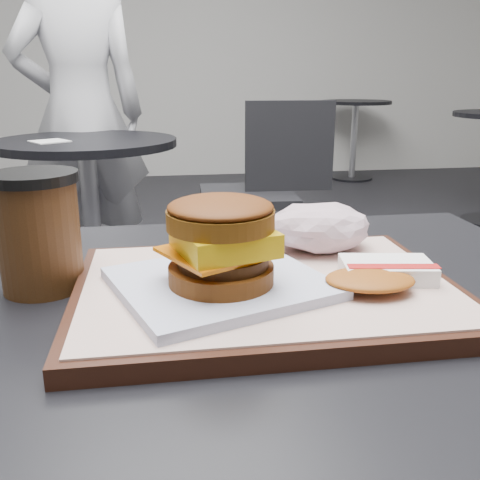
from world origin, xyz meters
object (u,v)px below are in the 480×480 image
crumpled_wrapper (319,227)px  neighbor_table (89,190)px  coffee_cup (38,229)px  breakfast_sandwich (221,252)px  neighbor_chair (262,185)px  customer_table (236,451)px  serving_tray (266,290)px  hash_brown (379,274)px  patron (81,114)px

crumpled_wrapper → neighbor_table: bearing=106.4°
coffee_cup → crumpled_wrapper: bearing=4.8°
breakfast_sandwich → neighbor_chair: breakfast_sandwich is taller
customer_table → neighbor_table: customer_table is taller
customer_table → neighbor_chair: neighbor_chair is taller
serving_tray → crumpled_wrapper: size_ratio=3.09×
customer_table → serving_tray: bearing=-9.0°
breakfast_sandwich → hash_brown: (0.16, -0.01, -0.03)m
customer_table → serving_tray: 0.20m
patron → serving_tray: bearing=89.0°
crumpled_wrapper → hash_brown: bearing=-76.6°
serving_tray → hash_brown: hash_brown is taller
serving_tray → crumpled_wrapper: bearing=48.2°
customer_table → coffee_cup: coffee_cup is taller
crumpled_wrapper → coffee_cup: size_ratio=0.98×
breakfast_sandwich → coffee_cup: size_ratio=1.88×
customer_table → breakfast_sandwich: size_ratio=3.39×
breakfast_sandwich → neighbor_table: size_ratio=0.31×
crumpled_wrapper → serving_tray: bearing=-131.8°
hash_brown → coffee_cup: 0.35m
neighbor_chair → neighbor_table: bearing=-164.8°
hash_brown → patron: bearing=104.8°
customer_table → patron: patron is taller
neighbor_chair → patron: 0.88m
breakfast_sandwich → patron: (-0.39, 2.08, -0.01)m
serving_tray → coffee_cup: bearing=164.1°
coffee_cup → breakfast_sandwich: bearing=-24.7°
coffee_cup → neighbor_table: bearing=95.4°
customer_table → coffee_cup: bearing=163.0°
crumpled_wrapper → patron: (-0.52, 1.97, -0.00)m
serving_tray → neighbor_table: (-0.38, 1.65, -0.23)m
serving_tray → neighbor_table: bearing=102.9°
crumpled_wrapper → patron: size_ratio=0.08×
customer_table → crumpled_wrapper: bearing=37.8°
hash_brown → crumpled_wrapper: crumpled_wrapper is taller
hash_brown → crumpled_wrapper: bearing=103.4°
hash_brown → neighbor_table: (-0.49, 1.68, -0.25)m
customer_table → hash_brown: (0.14, -0.03, 0.22)m
serving_tray → patron: 2.11m
serving_tray → coffee_cup: coffee_cup is taller
breakfast_sandwich → hash_brown: size_ratio=1.90×
crumpled_wrapper → patron: patron is taller
customer_table → patron: size_ratio=0.49×
neighbor_table → breakfast_sandwich: bearing=-78.8°
neighbor_chair → customer_table: bearing=-101.8°
breakfast_sandwich → crumpled_wrapper: size_ratio=1.92×
hash_brown → patron: patron is taller
coffee_cup → patron: 2.01m
neighbor_table → serving_tray: bearing=-77.1°
crumpled_wrapper → coffee_cup: bearing=-175.2°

